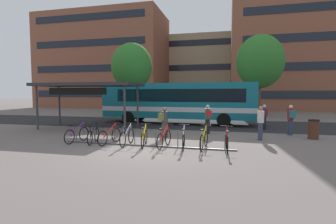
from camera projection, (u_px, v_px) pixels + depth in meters
name	position (u px, v px, depth m)	size (l,w,h in m)	color
ground	(149.00, 148.00, 10.93)	(200.00, 200.00, 0.00)	#6B605B
bus_lane_asphalt	(185.00, 124.00, 20.01)	(80.00, 7.20, 0.01)	#232326
city_bus	(177.00, 101.00, 20.03)	(12.13, 3.17, 3.20)	#0F6070
bike_rack	(145.00, 144.00, 11.38)	(8.07, 0.17, 0.70)	#47474C
parked_bicycle_purple_0	(77.00, 135.00, 12.26)	(0.52, 1.72, 0.99)	black
parked_bicycle_black_1	(93.00, 135.00, 12.04)	(0.56, 1.70, 0.99)	black
parked_bicycle_red_2	(110.00, 136.00, 11.85)	(0.55, 1.70, 0.99)	black
parked_bicycle_silver_3	(127.00, 137.00, 11.60)	(0.52, 1.72, 0.99)	black
parked_bicycle_yellow_4	(144.00, 138.00, 11.33)	(0.52, 1.70, 0.99)	black
parked_bicycle_red_5	(164.00, 139.00, 11.15)	(0.52, 1.72, 0.99)	black
parked_bicycle_white_6	(184.00, 140.00, 10.93)	(0.52, 1.72, 0.99)	black
parked_bicycle_yellow_7	(204.00, 140.00, 10.82)	(0.52, 1.72, 0.99)	black
parked_bicycle_red_8	(227.00, 142.00, 10.42)	(0.52, 1.72, 0.99)	black
transit_shelter	(88.00, 86.00, 16.96)	(7.06, 3.16, 3.09)	#38383D
commuter_teal_pack_0	(291.00, 118.00, 14.38)	(0.38, 0.56, 1.75)	#2D3851
commuter_olive_pack_1	(164.00, 120.00, 13.61)	(0.54, 0.61, 1.63)	#47382D
commuter_olive_pack_2	(261.00, 121.00, 12.87)	(0.35, 0.53, 1.73)	#2D3851
commuter_maroon_pack_3	(264.00, 115.00, 16.47)	(0.38, 0.55, 1.67)	black
commuter_red_pack_4	(208.00, 117.00, 14.91)	(0.48, 0.60, 1.72)	black
trash_bin	(314.00, 129.00, 13.19)	(0.55, 0.55, 1.03)	#4C2819
street_tree_0	(132.00, 66.00, 27.43)	(4.44, 4.44, 7.92)	brown
street_tree_1	(260.00, 62.00, 26.41)	(4.89, 4.89, 8.58)	brown
building_left_wing	(104.00, 62.00, 45.13)	(21.64, 10.61, 16.06)	brown
building_right_wing	(314.00, 48.00, 37.88)	(24.32, 12.85, 18.62)	brown
building_centre_block	(203.00, 73.00, 51.92)	(19.54, 11.80, 13.54)	tan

